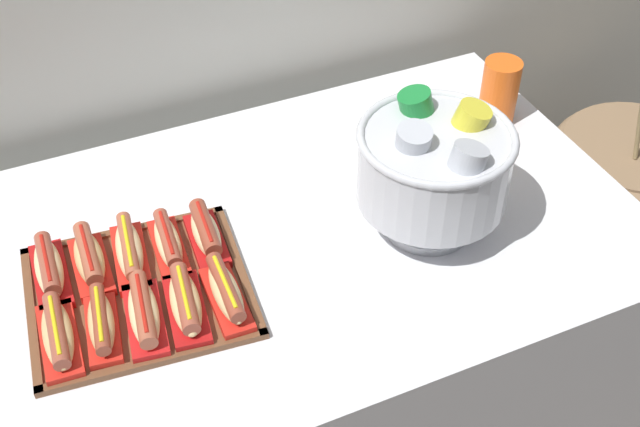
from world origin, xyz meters
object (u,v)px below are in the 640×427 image
at_px(hot_dog_5, 49,269).
at_px(hot_dog_7, 129,252).
at_px(hot_dog_3, 186,304).
at_px(hot_dog_4, 226,293).
at_px(punch_bowl, 434,165).
at_px(buffet_table, 307,344).
at_px(hot_dog_0, 58,335).
at_px(floor_vase, 614,225).
at_px(cup_stack, 499,92).
at_px(hot_dog_9, 206,234).
at_px(hot_dog_1, 102,324).
at_px(hot_dog_6, 90,260).
at_px(hot_dog_2, 144,314).
at_px(hot_dog_8, 168,243).
at_px(serving_tray, 139,293).

bearing_deg(hot_dog_5, hot_dog_7, -5.55).
bearing_deg(hot_dog_3, hot_dog_4, -5.55).
bearing_deg(punch_bowl, hot_dog_5, 168.26).
relative_size(buffet_table, hot_dog_0, 7.42).
height_order(buffet_table, punch_bowl, punch_bowl).
distance_m(floor_vase, hot_dog_4, 1.40).
distance_m(floor_vase, cup_stack, 0.76).
distance_m(hot_dog_3, hot_dog_9, 0.18).
bearing_deg(hot_dog_5, buffet_table, -6.32).
height_order(hot_dog_9, cup_stack, cup_stack).
height_order(punch_bowl, cup_stack, punch_bowl).
relative_size(hot_dog_3, cup_stack, 1.17).
height_order(floor_vase, hot_dog_7, floor_vase).
distance_m(hot_dog_4, hot_dog_7, 0.22).
distance_m(hot_dog_1, hot_dog_5, 0.18).
relative_size(hot_dog_6, punch_bowl, 0.54).
xyz_separation_m(floor_vase, hot_dog_2, (-1.41, -0.26, 0.54)).
distance_m(punch_bowl, cup_stack, 0.42).
relative_size(hot_dog_6, hot_dog_7, 0.88).
bearing_deg(floor_vase, hot_dog_5, -176.85).
bearing_deg(hot_dog_0, hot_dog_3, -5.55).
bearing_deg(floor_vase, hot_dog_7, -175.91).
height_order(hot_dog_1, hot_dog_4, hot_dog_4).
relative_size(floor_vase, hot_dog_8, 6.55).
xyz_separation_m(serving_tray, punch_bowl, (0.59, -0.05, 0.15)).
height_order(floor_vase, hot_dog_4, floor_vase).
bearing_deg(hot_dog_4, hot_dog_7, 126.72).
relative_size(serving_tray, hot_dog_0, 2.40).
bearing_deg(serving_tray, hot_dog_9, 23.26).
distance_m(buffet_table, cup_stack, 0.74).
xyz_separation_m(hot_dog_6, hot_dog_8, (0.15, -0.01, -0.00)).
xyz_separation_m(hot_dog_8, punch_bowl, (0.50, -0.13, 0.12)).
bearing_deg(hot_dog_4, hot_dog_3, 174.45).
relative_size(floor_vase, punch_bowl, 3.76).
relative_size(hot_dog_5, hot_dog_8, 1.03).
xyz_separation_m(hot_dog_1, hot_dog_3, (0.15, -0.01, 0.00)).
relative_size(hot_dog_0, punch_bowl, 0.60).
distance_m(hot_dog_5, hot_dog_7, 0.15).
bearing_deg(hot_dog_3, floor_vase, 11.49).
bearing_deg(hot_dog_6, punch_bowl, -12.43).
bearing_deg(hot_dog_2, hot_dog_8, 60.00).
bearing_deg(hot_dog_9, hot_dog_8, 174.45).
distance_m(buffet_table, hot_dog_2, 0.56).
height_order(floor_vase, hot_dog_1, floor_vase).
distance_m(hot_dog_1, hot_dog_6, 0.17).
bearing_deg(hot_dog_3, hot_dog_1, 174.45).
bearing_deg(cup_stack, hot_dog_4, -158.87).
relative_size(buffet_table, hot_dog_3, 7.35).
xyz_separation_m(hot_dog_3, hot_dog_5, (-0.21, 0.19, 0.00)).
bearing_deg(hot_dog_8, hot_dog_3, -95.55).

